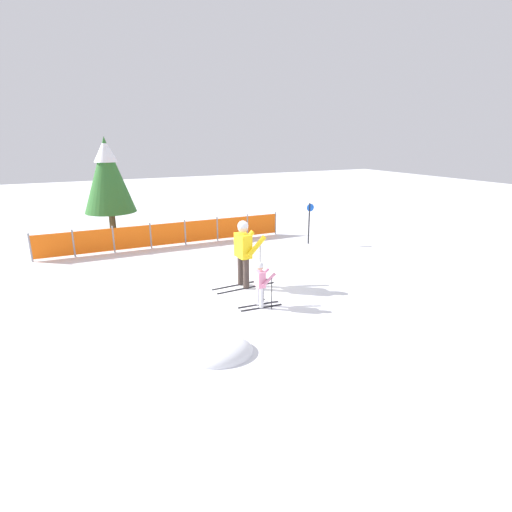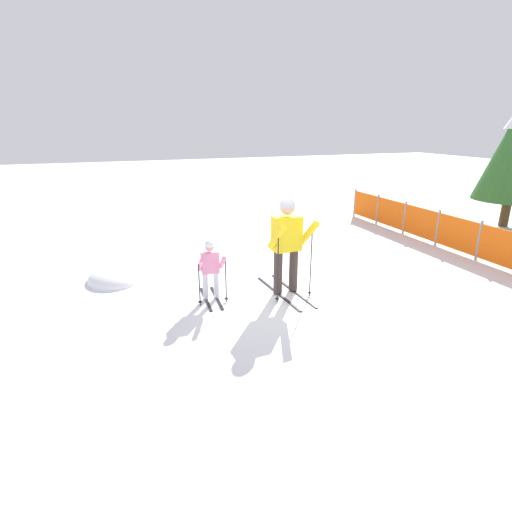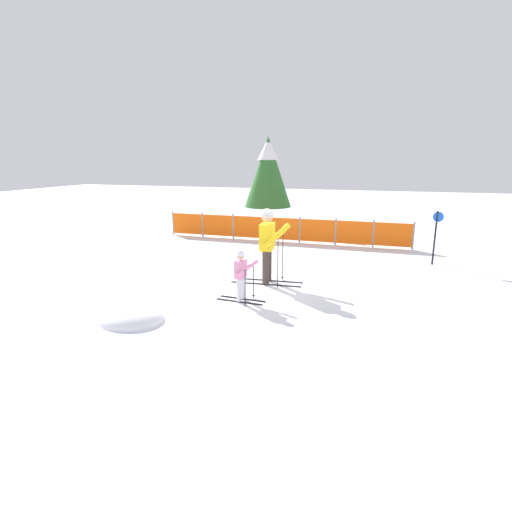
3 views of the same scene
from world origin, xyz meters
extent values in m
plane|color=white|center=(0.00, 0.00, 0.00)|extent=(60.00, 60.00, 0.00)
cube|color=black|center=(0.04, 0.07, 0.01)|extent=(1.69, 0.15, 0.02)
cube|color=black|center=(0.05, -0.25, 0.01)|extent=(1.69, 0.15, 0.02)
cylinder|color=#3F332D|center=(0.04, 0.07, 0.42)|extent=(0.16, 0.16, 0.80)
cylinder|color=#3F332D|center=(0.05, -0.25, 0.42)|extent=(0.16, 0.16, 0.80)
cube|color=yellow|center=(0.05, -0.09, 1.13)|extent=(0.31, 0.51, 0.62)
cylinder|color=yellow|center=(0.26, 0.23, 1.16)|extent=(0.55, 0.16, 0.53)
cylinder|color=yellow|center=(0.29, -0.39, 1.16)|extent=(0.55, 0.16, 0.53)
sphere|color=#D8AD8C|center=(0.05, -0.09, 1.60)|extent=(0.27, 0.27, 0.27)
sphere|color=silver|center=(0.05, -0.09, 1.65)|extent=(0.28, 0.28, 0.28)
cylinder|color=black|center=(0.34, 0.25, 0.62)|extent=(0.02, 0.02, 1.24)
cylinder|color=black|center=(0.34, 0.25, 0.06)|extent=(0.07, 0.07, 0.01)
cylinder|color=black|center=(0.38, -0.40, 0.62)|extent=(0.02, 0.02, 1.24)
cylinder|color=black|center=(0.38, -0.40, 0.06)|extent=(0.07, 0.07, 0.01)
cube|color=black|center=(-0.14, -1.36, 0.01)|extent=(1.03, 0.11, 0.02)
cube|color=black|center=(-0.15, -1.55, 0.01)|extent=(1.03, 0.11, 0.02)
cylinder|color=silver|center=(-0.14, -1.36, 0.26)|extent=(0.10, 0.10, 0.49)
cylinder|color=silver|center=(-0.15, -1.55, 0.26)|extent=(0.10, 0.10, 0.49)
cube|color=pink|center=(-0.14, -1.46, 0.69)|extent=(0.19, 0.31, 0.38)
cylinder|color=pink|center=(0.01, -1.28, 0.72)|extent=(0.35, 0.10, 0.31)
cylinder|color=pink|center=(-0.01, -1.65, 0.72)|extent=(0.35, 0.10, 0.31)
sphere|color=#D8AD8C|center=(-0.14, -1.46, 0.98)|extent=(0.16, 0.16, 0.16)
sphere|color=white|center=(-0.14, -1.46, 1.01)|extent=(0.17, 0.17, 0.17)
cylinder|color=black|center=(0.06, -1.24, 0.38)|extent=(0.02, 0.02, 0.76)
cylinder|color=black|center=(0.06, -1.24, 0.06)|extent=(0.07, 0.07, 0.01)
cylinder|color=black|center=(0.03, -1.70, 0.38)|extent=(0.02, 0.02, 0.76)
cylinder|color=black|center=(0.03, -1.70, 0.06)|extent=(0.07, 0.07, 0.01)
cylinder|color=gray|center=(-5.11, 4.85, 0.46)|extent=(0.06, 0.06, 0.93)
cylinder|color=gray|center=(-3.86, 4.83, 0.46)|extent=(0.06, 0.06, 0.93)
cylinder|color=gray|center=(-2.61, 4.82, 0.46)|extent=(0.06, 0.06, 0.93)
cylinder|color=gray|center=(-1.36, 4.80, 0.46)|extent=(0.06, 0.06, 0.93)
cylinder|color=gray|center=(-0.11, 4.79, 0.46)|extent=(0.06, 0.06, 0.93)
cube|color=#F86010|center=(-4.49, 4.84, 0.46)|extent=(1.25, 0.04, 0.78)
cube|color=#F86010|center=(-3.24, 4.83, 0.46)|extent=(1.25, 0.04, 0.78)
cube|color=#F86010|center=(-1.98, 4.81, 0.46)|extent=(1.25, 0.04, 0.78)
cube|color=#F86010|center=(-0.73, 4.80, 0.46)|extent=(1.25, 0.04, 0.78)
cube|color=#F86010|center=(0.52, 4.78, 0.46)|extent=(1.25, 0.04, 0.78)
cylinder|color=#4C3823|center=(-2.23, 8.28, 0.41)|extent=(0.26, 0.26, 0.81)
ellipsoid|color=white|center=(-1.74, -3.03, 0.00)|extent=(1.24, 1.05, 0.49)
camera|label=1|loc=(-4.00, -9.18, 3.83)|focal=28.00mm
camera|label=2|loc=(6.25, -3.01, 2.97)|focal=28.00mm
camera|label=3|loc=(2.47, -8.93, 2.90)|focal=28.00mm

